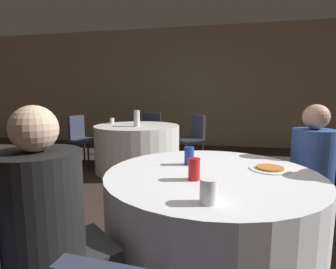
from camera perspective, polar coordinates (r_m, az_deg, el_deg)
name	(u,v)px	position (r m, az deg, el deg)	size (l,w,h in m)	color
ground_plane	(214,268)	(2.08, 10.04, -26.62)	(16.00, 16.00, 0.00)	#332621
wall_back	(222,87)	(6.38, 11.73, 10.08)	(16.00, 0.06, 2.80)	gray
table_near	(210,228)	(1.78, 9.18, -19.44)	(1.30, 1.30, 0.73)	silver
table_far	(137,148)	(4.26, -6.69, -2.86)	(1.35, 1.35, 0.73)	white
chair_near_northeast	(318,180)	(2.46, 29.82, -8.57)	(0.56, 0.56, 0.86)	#2D3347
chair_far_west	(81,135)	(4.81, -18.39, -0.07)	(0.45, 0.45, 0.86)	#2D3347
chair_far_north	(150,130)	(5.28, -3.83, 1.06)	(0.43, 0.43, 0.86)	#2D3347
chair_far_northeast	(194,134)	(4.72, 5.65, 0.17)	(0.56, 0.56, 0.86)	#2D3347
person_black_shirt	(63,248)	(1.24, -21.98, -21.87)	(0.45, 0.46, 1.16)	#282828
person_blue_shirt	(305,177)	(2.31, 27.66, -8.24)	(0.46, 0.45, 1.13)	black
pizza_plate_near	(270,169)	(1.79, 21.33, -6.91)	(0.25, 0.25, 0.02)	white
soda_can_blue	(189,156)	(1.78, 4.64, -4.65)	(0.07, 0.07, 0.12)	#1E38A5
soda_can_red	(194,169)	(1.47, 5.71, -7.51)	(0.07, 0.07, 0.12)	red
cup_near	(209,191)	(1.17, 8.84, -12.08)	(0.08, 0.08, 0.11)	white
bottle_far	(137,118)	(4.05, -6.81, 3.51)	(0.09, 0.09, 0.25)	silver
cup_far	(112,121)	(4.57, -12.09, 2.96)	(0.07, 0.07, 0.09)	white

